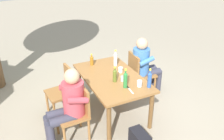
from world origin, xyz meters
name	(u,v)px	position (x,y,z in m)	size (l,w,h in m)	color
ground_plane	(112,111)	(0.00, 0.00, 0.00)	(24.00, 24.00, 0.00)	gray
dining_table	(112,81)	(0.00, 0.00, 0.63)	(1.49, 0.90, 0.73)	olive
chair_near_right	(139,72)	(0.34, -0.75, 0.49)	(0.47, 0.47, 0.87)	olive
chair_far_left	(77,110)	(-0.33, 0.75, 0.49)	(0.45, 0.45, 0.87)	olive
chair_far_right	(64,89)	(0.34, 0.75, 0.49)	(0.49, 0.49, 0.87)	olive
person_in_white_shirt	(144,63)	(0.34, -0.86, 0.66)	(0.47, 0.61, 1.18)	#3D70B2
person_in_plaid_shirt	(69,103)	(-0.34, 0.86, 0.66)	(0.47, 0.61, 1.18)	#B7424C
bottle_clear	(115,59)	(0.35, -0.24, 0.86)	(0.06, 0.06, 0.30)	white
bottle_amber	(92,60)	(0.56, 0.14, 0.82)	(0.06, 0.06, 0.22)	#996019
bottle_olive	(115,75)	(-0.17, 0.03, 0.84)	(0.06, 0.06, 0.26)	#566623
bottle_green	(125,80)	(-0.41, -0.03, 0.86)	(0.06, 0.06, 0.32)	#287A38
bottle_blue	(150,79)	(-0.56, -0.37, 0.86)	(0.06, 0.06, 0.32)	#2D56A3
cup_white	(120,70)	(0.08, -0.20, 0.77)	(0.07, 0.07, 0.09)	white
cup_glass	(140,84)	(-0.48, -0.24, 0.78)	(0.08, 0.08, 0.10)	silver
cup_steel	(123,79)	(-0.22, -0.09, 0.77)	(0.07, 0.07, 0.08)	#B2B7BC
table_knife	(129,89)	(-0.49, -0.06, 0.73)	(0.24, 0.04, 0.01)	silver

